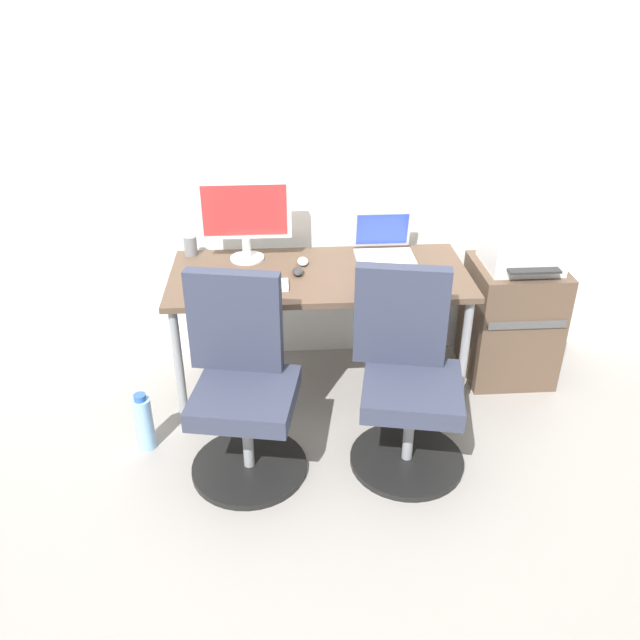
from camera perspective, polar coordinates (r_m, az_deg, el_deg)
ground_plane at (r=3.67m, az=-0.05°, el=-5.92°), size 5.28×5.28×0.00m
back_wall at (r=3.53m, az=-0.54°, el=15.83°), size 4.40×0.04×2.60m
desk at (r=3.35m, az=-0.06°, el=3.14°), size 1.52×0.68×0.71m
office_chair_left at (r=2.95m, az=-6.80°, el=-5.92°), size 0.54×0.54×0.94m
office_chair_right at (r=3.00m, az=7.64°, el=-5.35°), size 0.54×0.54×0.94m
side_cabinet at (r=3.79m, az=16.35°, el=-0.05°), size 0.46×0.46×0.67m
printer at (r=3.60m, az=17.35°, el=6.31°), size 0.38×0.40×0.24m
water_bottle_on_floor at (r=3.29m, az=-15.19°, el=-8.67°), size 0.09×0.09×0.31m
desktop_monitor at (r=3.41m, az=-6.62°, el=9.18°), size 0.48×0.18×0.43m
open_laptop at (r=3.52m, az=5.60°, el=6.50°), size 0.31×0.26×0.23m
keyboard_by_monitor at (r=3.18m, az=-5.86°, el=3.00°), size 0.34×0.12×0.02m
keyboard_by_laptop at (r=3.32m, az=6.41°, el=4.17°), size 0.34×0.12×0.02m
mouse_by_monitor at (r=3.30m, az=-1.96°, el=4.29°), size 0.06×0.10×0.03m
mouse_by_laptop at (r=3.41m, az=-1.52°, el=5.17°), size 0.06×0.10×0.03m
coffee_mug at (r=3.09m, az=3.85°, el=3.09°), size 0.08×0.08×0.09m
pen_cup at (r=3.58m, az=-11.29°, el=6.41°), size 0.07×0.07×0.10m
notebook at (r=3.20m, az=8.76°, el=3.04°), size 0.21×0.15×0.03m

